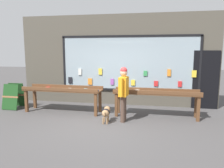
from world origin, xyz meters
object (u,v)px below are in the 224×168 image
object	(u,v)px
small_dog	(106,112)
sandwich_board_sign	(14,96)
display_table_right	(156,95)
display_table_left	(63,91)
person_browsing	(124,90)

from	to	relation	value
small_dog	sandwich_board_sign	xyz separation A→B (m)	(-3.66, 0.98, 0.15)
display_table_right	small_dog	bearing A→B (deg)	-149.46
display_table_right	small_dog	world-z (taller)	display_table_right
display_table_left	person_browsing	size ratio (longest dim) A/B	1.65
small_dog	sandwich_board_sign	bearing A→B (deg)	73.72
small_dog	display_table_right	bearing A→B (deg)	-60.79
person_browsing	display_table_left	bearing A→B (deg)	78.78
display_table_left	display_table_right	bearing A→B (deg)	0.04
display_table_left	person_browsing	bearing A→B (deg)	-16.45
display_table_left	display_table_right	world-z (taller)	display_table_left
display_table_right	sandwich_board_sign	size ratio (longest dim) A/B	2.98
sandwich_board_sign	small_dog	bearing A→B (deg)	-13.19
display_table_right	sandwich_board_sign	xyz separation A→B (m)	(-5.09, 0.13, -0.25)
display_table_right	person_browsing	xyz separation A→B (m)	(-0.94, -0.65, 0.23)
display_table_right	small_dog	distance (m)	1.71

